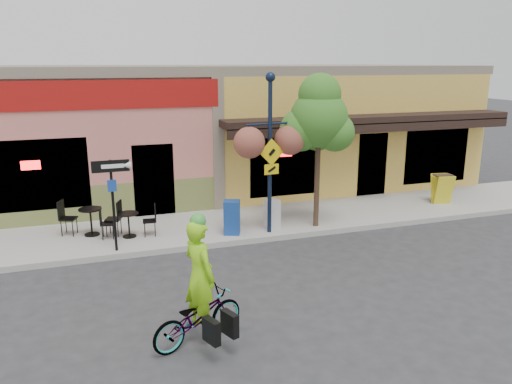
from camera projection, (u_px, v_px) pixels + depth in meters
The scene contains 14 objects.
ground at pixel (290, 246), 12.91m from camera, with size 90.00×90.00×0.00m, color #2D2D30.
sidewalk at pixel (265, 221), 14.73m from camera, with size 24.00×3.00×0.15m, color #9E9B93.
curb at pixel (282, 237), 13.40m from camera, with size 24.00×0.12×0.15m, color #A8A59E.
building at pixel (217, 125), 19.22m from camera, with size 18.20×8.20×4.50m, color #C86E63, non-canonical shape.
bicycle at pixel (198, 317), 8.42m from camera, with size 0.61×1.74×0.92m, color maroon.
cyclist_rider at pixel (200, 289), 8.31m from camera, with size 0.70×0.46×1.93m, color #8DDD17.
lamp_post at pixel (270, 155), 13.04m from camera, with size 1.36×0.54×4.25m, color #101B33, non-canonical shape.
one_way_sign at pixel (113, 206), 11.96m from camera, with size 0.87×0.19×2.26m, color black, non-canonical shape.
cafe_set_left at pixel (91, 218), 13.20m from camera, with size 1.60×0.80×0.96m, color black, non-canonical shape.
cafe_set_right at pixel (129, 221), 13.08m from camera, with size 1.43×0.71×0.86m, color black, non-canonical shape.
newspaper_box_blue at pixel (232, 217), 13.31m from camera, with size 0.41×0.37×0.92m, color navy, non-canonical shape.
newspaper_box_grey at pixel (272, 214), 13.84m from camera, with size 0.37×0.34×0.79m, color #BDBDBD, non-canonical shape.
street_tree at pixel (318, 151), 13.55m from camera, with size 1.66×1.66×4.26m, color #3D7A26, non-canonical shape.
sandwich_board at pixel (445, 190), 16.04m from camera, with size 0.58×0.42×0.96m, color gold, non-canonical shape.
Camera 1 is at (-4.68, -11.23, 4.64)m, focal length 35.00 mm.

